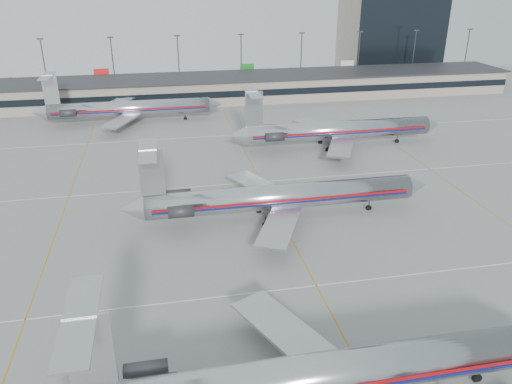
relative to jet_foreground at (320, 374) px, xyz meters
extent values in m
plane|color=gray|center=(4.92, 5.92, -3.30)|extent=(260.00, 260.00, 0.00)
cube|color=silver|center=(4.92, 15.92, -3.29)|extent=(160.00, 0.15, 0.02)
cube|color=gray|center=(4.92, 103.92, -0.30)|extent=(160.00, 16.00, 6.00)
cube|color=black|center=(4.92, 95.82, -0.10)|extent=(160.00, 0.20, 1.60)
cube|color=#2D2D30|center=(4.92, 103.92, 2.80)|extent=(162.00, 17.00, 0.30)
cylinder|color=#38383D|center=(-40.08, 117.92, 4.20)|extent=(0.30, 0.30, 15.00)
cube|color=#2D2D30|center=(-40.08, 117.92, 11.80)|extent=(1.60, 0.40, 0.35)
cylinder|color=#38383D|center=(-22.08, 117.92, 4.20)|extent=(0.30, 0.30, 15.00)
cube|color=#2D2D30|center=(-22.08, 117.92, 11.80)|extent=(1.60, 0.40, 0.35)
cylinder|color=#38383D|center=(-4.08, 117.92, 4.20)|extent=(0.30, 0.30, 15.00)
cube|color=#2D2D30|center=(-4.08, 117.92, 11.80)|extent=(1.60, 0.40, 0.35)
cylinder|color=#38383D|center=(13.92, 117.92, 4.20)|extent=(0.30, 0.30, 15.00)
cube|color=#2D2D30|center=(13.92, 117.92, 11.80)|extent=(1.60, 0.40, 0.35)
cylinder|color=#38383D|center=(31.92, 117.92, 4.20)|extent=(0.30, 0.30, 15.00)
cube|color=#2D2D30|center=(31.92, 117.92, 11.80)|extent=(1.60, 0.40, 0.35)
cylinder|color=#38383D|center=(49.92, 117.92, 4.20)|extent=(0.30, 0.30, 15.00)
cube|color=#2D2D30|center=(49.92, 117.92, 11.80)|extent=(1.60, 0.40, 0.35)
cylinder|color=#38383D|center=(67.92, 117.92, 4.20)|extent=(0.30, 0.30, 15.00)
cube|color=#2D2D30|center=(67.92, 117.92, 11.80)|extent=(1.60, 0.40, 0.35)
cylinder|color=#38383D|center=(85.92, 117.92, 4.20)|extent=(0.30, 0.30, 15.00)
cube|color=#2D2D30|center=(85.92, 117.92, 11.80)|extent=(1.60, 0.40, 0.35)
cube|color=tan|center=(66.92, 133.92, 9.20)|extent=(30.00, 20.00, 25.00)
cylinder|color=#B9B9BE|center=(0.91, 0.00, -0.05)|extent=(37.12, 3.43, 3.43)
cube|color=#B8B8BE|center=(-0.94, 6.50, -0.98)|extent=(8.63, 12.58, 0.30)
cube|color=#B8B8BE|center=(-16.25, 0.00, 4.82)|extent=(3.16, 0.23, 6.31)
cube|color=#B8B8BE|center=(-16.53, 0.00, 7.79)|extent=(2.23, 9.74, 0.17)
cylinder|color=#2D2D30|center=(-13.01, 2.65, 0.23)|extent=(3.34, 1.58, 1.58)
cylinder|color=#2D2D30|center=(13.91, 0.00, -2.53)|extent=(0.19, 0.19, 1.53)
cylinder|color=#2D2D30|center=(-1.87, 2.23, -2.53)|extent=(0.19, 0.19, 1.53)
cylinder|color=black|center=(13.91, 0.00, -2.97)|extent=(0.84, 0.28, 0.84)
cylinder|color=#B9B9BE|center=(5.08, 32.65, -0.06)|extent=(36.99, 3.42, 3.42)
cone|color=#B9B9BE|center=(25.06, 32.65, -0.06)|extent=(2.96, 3.42, 3.42)
cone|color=#B8B8BE|center=(-15.08, 32.65, -0.06)|extent=(3.33, 3.42, 3.42)
cube|color=maroon|center=(5.08, 30.93, 0.08)|extent=(35.14, 0.05, 0.32)
cube|color=navy|center=(5.08, 30.93, -0.29)|extent=(35.14, 0.05, 0.26)
cube|color=#B8B8BE|center=(3.23, 39.12, -0.99)|extent=(8.60, 12.54, 0.30)
cube|color=#B8B8BE|center=(3.23, 26.17, -0.99)|extent=(8.60, 12.54, 0.30)
cube|color=#B8B8BE|center=(-12.03, 32.65, 4.79)|extent=(3.14, 0.23, 6.29)
cube|color=#B8B8BE|center=(-12.31, 32.65, 7.75)|extent=(2.22, 9.71, 0.17)
cylinder|color=#2D2D30|center=(-8.79, 35.28, 0.22)|extent=(3.33, 1.57, 1.57)
cylinder|color=#2D2D30|center=(-8.79, 30.01, 0.22)|extent=(3.33, 1.57, 1.57)
cylinder|color=#2D2D30|center=(18.03, 32.65, -2.54)|extent=(0.18, 0.18, 1.53)
cylinder|color=#2D2D30|center=(2.31, 30.43, -2.54)|extent=(0.18, 0.18, 1.53)
cylinder|color=#2D2D30|center=(2.31, 34.87, -2.54)|extent=(0.18, 0.18, 1.53)
cylinder|color=black|center=(18.03, 32.65, -2.98)|extent=(0.83, 0.28, 0.83)
cylinder|color=#B9B9BE|center=(23.35, 60.55, 0.05)|extent=(36.39, 3.54, 3.54)
cone|color=#B9B9BE|center=(43.08, 60.55, 0.05)|extent=(3.06, 3.54, 3.54)
cone|color=#B8B8BE|center=(3.44, 60.55, 0.05)|extent=(3.45, 3.54, 3.54)
cube|color=maroon|center=(23.35, 58.77, 0.20)|extent=(34.57, 0.05, 0.34)
cube|color=navy|center=(23.35, 58.77, -0.19)|extent=(34.57, 0.05, 0.27)
cube|color=#B8B8BE|center=(21.44, 67.25, -0.90)|extent=(8.91, 12.98, 0.31)
cube|color=#B8B8BE|center=(21.44, 53.85, -0.90)|extent=(8.91, 12.98, 0.31)
cube|color=#B8B8BE|center=(6.60, 60.55, 5.08)|extent=(3.26, 0.24, 6.51)
cube|color=#B8B8BE|center=(6.31, 60.55, 8.14)|extent=(2.30, 10.05, 0.17)
cylinder|color=#2D2D30|center=(9.95, 63.28, 0.34)|extent=(3.45, 1.63, 1.63)
cylinder|color=#2D2D30|center=(9.95, 57.82, 0.34)|extent=(3.45, 1.63, 1.63)
cylinder|color=#2D2D30|center=(35.80, 60.55, -2.51)|extent=(0.19, 0.19, 1.58)
cylinder|color=#2D2D30|center=(20.48, 58.25, -2.51)|extent=(0.19, 0.19, 1.58)
cylinder|color=#2D2D30|center=(20.48, 62.85, -2.51)|extent=(0.19, 0.19, 1.58)
cylinder|color=black|center=(35.80, 60.55, -2.96)|extent=(0.86, 0.29, 0.86)
cylinder|color=#B9B9BE|center=(-16.84, 85.82, -0.04)|extent=(35.40, 3.45, 3.45)
cone|color=#B9B9BE|center=(2.35, 85.82, -0.04)|extent=(2.98, 3.45, 3.45)
cone|color=#B8B8BE|center=(-36.22, 85.82, -0.04)|extent=(3.35, 3.45, 3.45)
cube|color=maroon|center=(-16.84, 84.09, 0.10)|extent=(33.63, 0.05, 0.33)
cube|color=navy|center=(-16.84, 84.09, -0.27)|extent=(33.63, 0.05, 0.26)
cube|color=#B8B8BE|center=(-18.71, 92.34, -0.97)|extent=(8.66, 12.63, 0.30)
cube|color=#B8B8BE|center=(-18.71, 79.30, -0.97)|extent=(8.66, 12.63, 0.30)
cube|color=#B8B8BE|center=(-33.15, 85.82, 4.85)|extent=(3.17, 0.23, 6.33)
cube|color=#B8B8BE|center=(-33.43, 85.82, 7.83)|extent=(2.24, 9.78, 0.17)
cylinder|color=#2D2D30|center=(-29.89, 88.48, 0.24)|extent=(3.35, 1.58, 1.58)
cylinder|color=#2D2D30|center=(-29.89, 83.17, 0.24)|extent=(3.35, 1.58, 1.58)
cylinder|color=#2D2D30|center=(-4.73, 85.82, -2.53)|extent=(0.19, 0.19, 1.54)
cylinder|color=#2D2D30|center=(-19.64, 83.59, -2.53)|extent=(0.19, 0.19, 1.54)
cylinder|color=#2D2D30|center=(-19.64, 88.06, -2.53)|extent=(0.19, 0.19, 1.54)
cylinder|color=black|center=(-4.73, 85.82, -2.97)|extent=(0.84, 0.28, 0.84)
camera|label=1|loc=(-10.42, -27.65, 28.19)|focal=35.00mm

